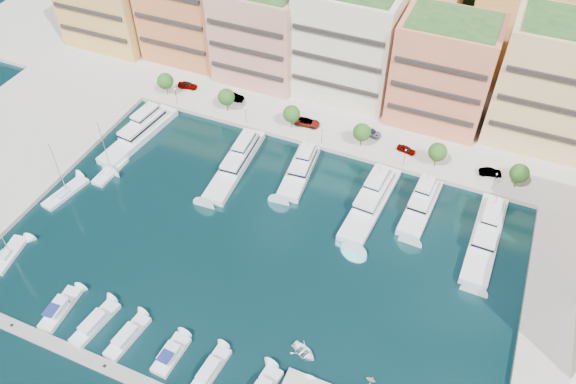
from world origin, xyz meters
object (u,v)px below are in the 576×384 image
at_px(tree_3, 362,132).
at_px(tree_2, 292,114).
at_px(lamppost_2, 322,133).
at_px(yacht_2, 237,161).
at_px(yacht_4, 372,200).
at_px(cruiser_1, 60,309).
at_px(yacht_0, 141,131).
at_px(lamppost_1, 246,112).
at_px(sailboat_1, 66,193).
at_px(car_3, 370,132).
at_px(tree_5, 519,173).
at_px(cruiser_5, 210,371).
at_px(yacht_5, 421,203).
at_px(tree_0, 165,81).
at_px(car_1, 233,97).
at_px(cruiser_4, 171,355).
at_px(car_4, 406,149).
at_px(car_2, 308,122).
at_px(lamppost_0, 176,94).
at_px(car_5, 490,172).
at_px(car_0, 188,85).
at_px(tender_1, 371,380).
at_px(tree_1, 226,97).
at_px(cruiser_3, 127,337).
at_px(sailboat_0, 9,255).
at_px(tree_4, 438,152).
at_px(yacht_6, 486,234).
at_px(cruiser_2, 95,323).
at_px(sailboat_2, 110,172).
at_px(tender_0, 304,352).
at_px(lamppost_3, 405,155).
at_px(yacht_3, 300,168).
at_px(lamppost_4, 495,179).

bearing_deg(tree_3, tree_2, 180.00).
relative_size(lamppost_2, yacht_2, 0.18).
height_order(yacht_4, cruiser_1, yacht_4).
bearing_deg(tree_3, yacht_0, -162.39).
distance_m(lamppost_1, yacht_0, 23.45).
distance_m(sailboat_1, car_3, 64.41).
distance_m(tree_5, cruiser_5, 68.92).
relative_size(yacht_4, yacht_5, 1.36).
xyz_separation_m(tree_3, yacht_0, (-45.82, -14.55, -3.53)).
distance_m(tree_0, tree_5, 80.00).
xyz_separation_m(tree_5, car_1, (-64.66, 4.14, -2.91)).
xyz_separation_m(yacht_0, cruiser_4, (34.18, -43.55, -0.64)).
xyz_separation_m(tree_3, lamppost_2, (-8.00, -2.30, -0.92)).
distance_m(tree_2, car_4, 25.75).
bearing_deg(lamppost_2, car_2, 138.34).
bearing_deg(lamppost_0, cruiser_1, -78.56).
bearing_deg(car_5, car_1, 71.90).
relative_size(tree_0, cruiser_5, 0.65).
bearing_deg(yacht_5, tree_3, 143.68).
xyz_separation_m(sailboat_1, car_0, (4.54, 40.16, 1.49)).
bearing_deg(tender_1, cruiser_1, 103.44).
xyz_separation_m(tree_1, cruiser_3, (12.42, -58.09, -4.20)).
relative_size(cruiser_5, sailboat_0, 0.66).
bearing_deg(tree_5, tree_3, 180.00).
height_order(tree_5, tender_1, tree_5).
bearing_deg(tree_3, tender_1, -70.31).
relative_size(tree_4, cruiser_5, 0.65).
xyz_separation_m(tree_3, yacht_2, (-22.03, -14.82, -3.53)).
height_order(tree_2, yacht_6, tree_2).
bearing_deg(cruiser_1, lamppost_0, 101.44).
bearing_deg(yacht_5, yacht_4, -163.49).
distance_m(tree_4, cruiser_5, 61.86).
relative_size(yacht_5, car_1, 3.22).
height_order(yacht_4, cruiser_2, yacht_4).
bearing_deg(tree_3, lamppost_0, -177.01).
relative_size(cruiser_1, cruiser_5, 1.00).
height_order(cruiser_3, cruiser_5, same).
bearing_deg(yacht_2, cruiser_4, -76.50).
height_order(yacht_0, sailboat_0, sailboat_0).
distance_m(lamppost_0, car_0, 6.88).
bearing_deg(sailboat_2, tender_0, -23.22).
bearing_deg(lamppost_3, yacht_3, -153.32).
xyz_separation_m(lamppost_1, lamppost_4, (54.00, 0.00, 0.00)).
bearing_deg(yacht_3, tree_5, 16.12).
relative_size(lamppost_1, yacht_3, 0.26).
bearing_deg(yacht_6, tree_0, 169.12).
height_order(sailboat_2, car_2, sailboat_2).
xyz_separation_m(tree_1, yacht_0, (-13.82, -14.55, -3.53)).
bearing_deg(cruiser_3, car_4, 64.17).
xyz_separation_m(cruiser_3, tender_0, (26.54, 8.53, -0.09)).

